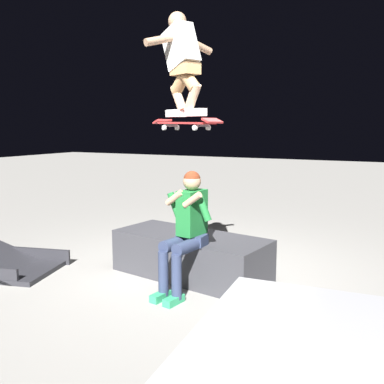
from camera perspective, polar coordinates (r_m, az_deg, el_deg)
name	(u,v)px	position (r m, az deg, el deg)	size (l,w,h in m)	color
ground_plane	(197,273)	(5.57, 0.65, -10.65)	(40.00, 40.00, 0.00)	gray
ledge_box_main	(191,256)	(5.37, -0.19, -8.44)	(1.94, 0.79, 0.53)	#38383D
person_sitting_on_ledge	(186,226)	(4.73, -0.78, -4.49)	(0.60, 0.78, 1.36)	#2D3856
skateboard	(185,123)	(4.76, -0.88, 9.12)	(1.01, 0.62, 0.13)	#B72D2D
skater_airborne	(182,59)	(4.86, -1.32, 17.24)	(0.63, 0.84, 1.12)	white
kicker_ramp	(8,266)	(6.07, -23.28, -9.07)	(1.38, 1.17, 0.42)	#28282D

